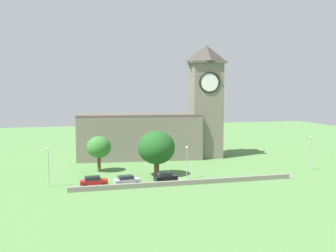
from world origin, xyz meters
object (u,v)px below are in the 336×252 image
tree_churchyard (157,148)px  church (161,125)px  car_black (165,177)px  streetlamp_west_end (48,161)px  streetlamp_west_mid (187,157)px  tree_riverside_west (99,147)px  streetlamp_central (311,147)px  car_red (93,181)px  car_silver (127,180)px

tree_churchyard → church: bearing=73.9°
car_black → streetlamp_west_end: (-20.69, 1.47, 3.81)m
tree_churchyard → streetlamp_west_mid: bearing=-42.0°
car_black → tree_riverside_west: 17.30m
streetlamp_central → car_red: bearing=-176.8°
car_silver → streetlamp_central: (39.64, 2.91, 3.99)m
car_black → tree_riverside_west: size_ratio=0.59×
car_red → streetlamp_central: 45.75m
car_silver → tree_churchyard: tree_churchyard is taller
church → tree_riverside_west: 21.27m
car_red → car_black: bearing=-0.9°
car_silver → streetlamp_west_end: streetlamp_west_end is taller
church → car_red: size_ratio=7.61×
car_red → tree_riverside_west: (2.15, 12.52, 4.20)m
streetlamp_west_end → streetlamp_central: (53.10, 1.26, 0.09)m
car_silver → streetlamp_west_mid: bearing=7.7°
car_red → car_black: (13.10, -0.21, 0.03)m
tree_riverside_west → tree_churchyard: (10.66, -6.90, 0.49)m
car_black → streetlamp_west_mid: streetlamp_west_mid is taller
church → tree_riverside_west: size_ratio=4.95×
car_red → streetlamp_central: bearing=3.2°
streetlamp_central → streetlamp_west_end: bearing=-178.6°
church → car_black: (-5.49, -25.86, -7.32)m
streetlamp_west_end → car_black: bearing=-4.1°
church → tree_churchyard: bearing=-106.1°
car_silver → streetlamp_west_mid: (11.83, 1.61, 3.44)m
car_silver → car_red: bearing=176.2°
streetlamp_west_mid → streetlamp_central: 27.84m
car_silver → tree_churchyard: 10.33m
car_black → tree_churchyard: (-0.29, 5.83, 4.67)m
car_red → church: bearing=54.1°
church → streetlamp_west_end: size_ratio=5.14×
car_black → car_red: bearing=179.1°
streetlamp_west_end → tree_riverside_west: (9.74, 11.26, 0.36)m
tree_churchyard → car_red: bearing=-156.3°
streetlamp_central → car_black: bearing=-175.2°
car_silver → car_black: car_black is taller
car_silver → car_black: 7.22m
car_red → tree_churchyard: 14.75m
car_red → car_black: 13.10m
car_silver → streetlamp_central: streetlamp_central is taller
church → streetlamp_west_mid: 24.77m
streetlamp_west_end → tree_churchyard: 20.87m
car_silver → tree_riverside_west: (-3.73, 12.92, 4.26)m
streetlamp_west_end → tree_churchyard: (20.40, 4.36, 0.86)m
streetlamp_west_mid → tree_riverside_west: (-15.56, 11.31, 0.83)m
church → car_black: size_ratio=8.34×
car_red → tree_churchyard: size_ratio=0.54×
church → car_red: bearing=-125.9°
car_red → tree_riverside_west: tree_riverside_west is taller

